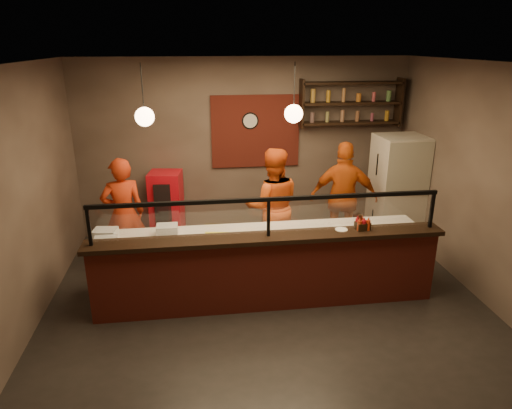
{
  "coord_description": "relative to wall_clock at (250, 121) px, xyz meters",
  "views": [
    {
      "loc": [
        -0.88,
        -5.66,
        3.44
      ],
      "look_at": [
        -0.08,
        0.3,
        1.28
      ],
      "focal_mm": 32.0,
      "sensor_mm": 36.0,
      "label": 1
    }
  ],
  "objects": [
    {
      "name": "floor",
      "position": [
        -0.1,
        -2.46,
        -2.1
      ],
      "size": [
        6.0,
        6.0,
        0.0
      ],
      "primitive_type": "plane",
      "color": "black",
      "rests_on": "ground"
    },
    {
      "name": "ceiling",
      "position": [
        -0.1,
        -2.46,
        1.1
      ],
      "size": [
        6.0,
        6.0,
        0.0
      ],
      "primitive_type": "plane",
      "rotation": [
        3.14,
        0.0,
        0.0
      ],
      "color": "#3B352E",
      "rests_on": "wall_back"
    },
    {
      "name": "wall_back",
      "position": [
        -0.1,
        0.04,
        -0.5
      ],
      "size": [
        6.0,
        0.0,
        6.0
      ],
      "primitive_type": "plane",
      "rotation": [
        1.57,
        0.0,
        0.0
      ],
      "color": "#6E5C51",
      "rests_on": "floor"
    },
    {
      "name": "wall_left",
      "position": [
        -3.1,
        -2.46,
        -0.5
      ],
      "size": [
        0.0,
        5.0,
        5.0
      ],
      "primitive_type": "plane",
      "rotation": [
        1.57,
        0.0,
        1.57
      ],
      "color": "#6E5C51",
      "rests_on": "floor"
    },
    {
      "name": "wall_right",
      "position": [
        2.9,
        -2.46,
        -0.5
      ],
      "size": [
        0.0,
        5.0,
        5.0
      ],
      "primitive_type": "plane",
      "rotation": [
        1.57,
        0.0,
        -1.57
      ],
      "color": "#6E5C51",
      "rests_on": "floor"
    },
    {
      "name": "wall_front",
      "position": [
        -0.1,
        -4.96,
        -0.5
      ],
      "size": [
        6.0,
        0.0,
        6.0
      ],
      "primitive_type": "plane",
      "rotation": [
        -1.57,
        0.0,
        0.0
      ],
      "color": "#6E5C51",
      "rests_on": "floor"
    },
    {
      "name": "brick_patch",
      "position": [
        0.1,
        0.01,
        -0.2
      ],
      "size": [
        1.6,
        0.04,
        1.3
      ],
      "primitive_type": "cube",
      "color": "maroon",
      "rests_on": "wall_back"
    },
    {
      "name": "service_counter",
      "position": [
        -0.1,
        -2.76,
        -1.6
      ],
      "size": [
        4.6,
        0.25,
        1.0
      ],
      "primitive_type": "cube",
      "color": "maroon",
      "rests_on": "floor"
    },
    {
      "name": "counter_ledge",
      "position": [
        -0.1,
        -2.76,
        -1.07
      ],
      "size": [
        4.7,
        0.37,
        0.06
      ],
      "primitive_type": "cube",
      "color": "black",
      "rests_on": "service_counter"
    },
    {
      "name": "worktop_cabinet",
      "position": [
        -0.1,
        -2.26,
        -1.68
      ],
      "size": [
        4.6,
        0.75,
        0.85
      ],
      "primitive_type": "cube",
      "color": "gray",
      "rests_on": "floor"
    },
    {
      "name": "worktop",
      "position": [
        -0.1,
        -2.26,
        -1.23
      ],
      "size": [
        4.6,
        0.75,
        0.05
      ],
      "primitive_type": "cube",
      "color": "white",
      "rests_on": "worktop_cabinet"
    },
    {
      "name": "sneeze_guard",
      "position": [
        -0.1,
        -2.76,
        -0.73
      ],
      "size": [
        4.5,
        0.05,
        0.52
      ],
      "color": "white",
      "rests_on": "counter_ledge"
    },
    {
      "name": "wall_shelving",
      "position": [
        1.8,
        -0.14,
        0.3
      ],
      "size": [
        1.84,
        0.28,
        0.85
      ],
      "color": "black",
      "rests_on": "wall_back"
    },
    {
      "name": "wall_clock",
      "position": [
        0.0,
        0.0,
        0.0
      ],
      "size": [
        0.3,
        0.04,
        0.3
      ],
      "primitive_type": "cylinder",
      "rotation": [
        1.57,
        0.0,
        0.0
      ],
      "color": "black",
      "rests_on": "wall_back"
    },
    {
      "name": "pendant_left",
      "position": [
        -1.6,
        -2.26,
        0.45
      ],
      "size": [
        0.24,
        0.24,
        0.77
      ],
      "color": "black",
      "rests_on": "ceiling"
    },
    {
      "name": "pendant_right",
      "position": [
        0.3,
        -2.26,
        0.45
      ],
      "size": [
        0.24,
        0.24,
        0.77
      ],
      "color": "black",
      "rests_on": "ceiling"
    },
    {
      "name": "cook_left",
      "position": [
        -2.15,
        -1.26,
        -1.2
      ],
      "size": [
        0.74,
        0.58,
        1.8
      ],
      "primitive_type": "imported",
      "rotation": [
        0.0,
        0.0,
        3.4
      ],
      "color": "red",
      "rests_on": "floor"
    },
    {
      "name": "cook_mid",
      "position": [
        0.19,
        -1.37,
        -1.15
      ],
      "size": [
        0.96,
        0.76,
        1.9
      ],
      "primitive_type": "imported",
      "rotation": [
        0.0,
        0.0,
        3.09
      ],
      "color": "#D24B13",
      "rests_on": "floor"
    },
    {
      "name": "cook_right",
      "position": [
        1.45,
        -1.13,
        -1.14
      ],
      "size": [
        1.2,
        0.73,
        1.91
      ],
      "primitive_type": "imported",
      "rotation": [
        0.0,
        0.0,
        2.89
      ],
      "color": "#C94F12",
      "rests_on": "floor"
    },
    {
      "name": "fridge",
      "position": [
        2.5,
        -0.87,
        -1.14
      ],
      "size": [
        0.83,
        0.78,
        1.93
      ],
      "primitive_type": "cube",
      "rotation": [
        0.0,
        0.0,
        0.04
      ],
      "color": "beige",
      "rests_on": "floor"
    },
    {
      "name": "red_cooler",
      "position": [
        -1.55,
        -0.31,
        -1.46
      ],
      "size": [
        0.62,
        0.58,
        1.29
      ],
      "primitive_type": "cube",
      "rotation": [
        0.0,
        0.0,
        -0.14
      ],
      "color": "red",
      "rests_on": "floor"
    },
    {
      "name": "pizza_dough",
      "position": [
        -0.39,
        -2.3,
        -1.19
      ],
      "size": [
        0.6,
        0.6,
        0.01
      ],
      "primitive_type": "cylinder",
      "rotation": [
        0.0,
        0.0,
        0.34
      ],
      "color": "silver",
      "rests_on": "worktop"
    },
    {
      "name": "prep_tub_a",
      "position": [
        -2.25,
        -2.24,
        -1.12
      ],
      "size": [
        0.33,
        0.28,
        0.15
      ],
      "primitive_type": "cube",
      "rotation": [
        0.0,
        0.0,
        -0.13
      ],
      "color": "silver",
      "rests_on": "worktop"
    },
    {
      "name": "prep_tub_b",
      "position": [
        -1.43,
        -2.19,
        -1.13
      ],
      "size": [
        0.29,
        0.23,
        0.14
      ],
      "primitive_type": "cube",
      "rotation": [
        0.0,
        0.0,
        -0.0
      ],
      "color": "silver",
      "rests_on": "worktop"
    },
    {
      "name": "prep_tub_c",
      "position": [
        -2.2,
        -2.53,
        -1.13
      ],
      "size": [
        0.3,
        0.24,
        0.14
      ],
      "primitive_type": "cube",
      "rotation": [
        0.0,
        0.0,
        0.04
      ],
      "color": "silver",
      "rests_on": "worktop"
    },
    {
      "name": "rolling_pin",
      "position": [
        -0.74,
        -2.31,
        -1.17
      ],
      "size": [
        0.33,
        0.11,
        0.06
      ],
      "primitive_type": "cylinder",
      "rotation": [
        0.0,
        1.57,
        -0.16
      ],
      "color": "yellow",
      "rests_on": "worktop"
    },
    {
      "name": "condiment_caddy",
      "position": [
        1.19,
        -2.71,
        -0.99
      ],
      "size": [
        0.2,
        0.17,
        0.1
      ],
      "primitive_type": "cube",
      "rotation": [
        0.0,
        0.0,
        0.15
      ],
      "color": "black",
      "rests_on": "counter_ledge"
    },
    {
      "name": "pepper_mill",
      "position": [
        1.15,
        -2.68,
        -0.94
      ],
      "size": [
        0.05,
        0.05,
        0.2
      ],
      "primitive_type": "cylinder",
      "rotation": [
        0.0,
        0.0,
        0.15
      ],
      "color": "black",
      "rests_on": "counter_ledge"
    },
    {
      "name": "small_plate",
      "position": [
        0.9,
        -2.7,
        -1.03
      ],
      "size": [
        0.2,
        0.2,
        0.01
      ],
      "primitive_type": "cylinder",
      "rotation": [
        0.0,
        0.0,
        0.22
      ],
      "color": "white",
      "rests_on": "counter_ledge"
    }
  ]
}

